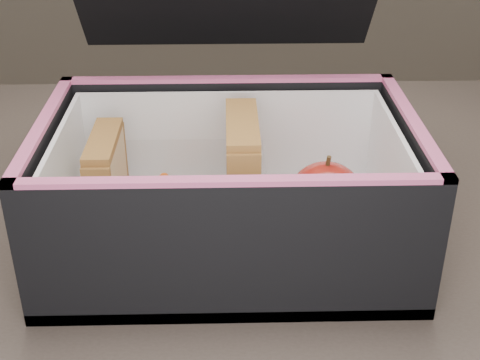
# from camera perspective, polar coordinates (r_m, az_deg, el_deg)

# --- Properties ---
(kitchen_table) EXTENTS (1.20, 0.80, 0.75)m
(kitchen_table) POSITION_cam_1_polar(r_m,az_deg,el_deg) (0.71, -1.46, -10.26)
(kitchen_table) COLOR #52463F
(kitchen_table) RESTS_ON ground
(lunch_bag) EXTENTS (0.33, 0.35, 0.29)m
(lunch_bag) POSITION_cam_1_polar(r_m,az_deg,el_deg) (0.60, -0.95, 0.28)
(lunch_bag) COLOR black
(lunch_bag) RESTS_ON kitchen_table
(plastic_tub) EXTENTS (0.16, 0.12, 0.07)m
(plastic_tub) POSITION_cam_1_polar(r_m,az_deg,el_deg) (0.61, -5.48, -1.73)
(plastic_tub) COLOR white
(plastic_tub) RESTS_ON lunch_bag
(sandwich_left) EXTENTS (0.02, 0.08, 0.09)m
(sandwich_left) POSITION_cam_1_polar(r_m,az_deg,el_deg) (0.61, -11.22, -0.43)
(sandwich_left) COLOR beige
(sandwich_left) RESTS_ON plastic_tub
(sandwich_right) EXTENTS (0.03, 0.10, 0.11)m
(sandwich_right) POSITION_cam_1_polar(r_m,az_deg,el_deg) (0.59, 0.19, 0.31)
(sandwich_right) COLOR beige
(sandwich_right) RESTS_ON plastic_tub
(carrot_sticks) EXTENTS (0.05, 0.12, 0.03)m
(carrot_sticks) POSITION_cam_1_polar(r_m,az_deg,el_deg) (0.61, -5.45, -3.00)
(carrot_sticks) COLOR #D53F06
(carrot_sticks) RESTS_ON plastic_tub
(paper_napkin) EXTENTS (0.09, 0.09, 0.01)m
(paper_napkin) POSITION_cam_1_polar(r_m,az_deg,el_deg) (0.63, 7.62, -3.92)
(paper_napkin) COLOR white
(paper_napkin) RESTS_ON lunch_bag
(red_apple) EXTENTS (0.09, 0.09, 0.07)m
(red_apple) POSITION_cam_1_polar(r_m,az_deg,el_deg) (0.61, 7.33, -1.34)
(red_apple) COLOR maroon
(red_apple) RESTS_ON paper_napkin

